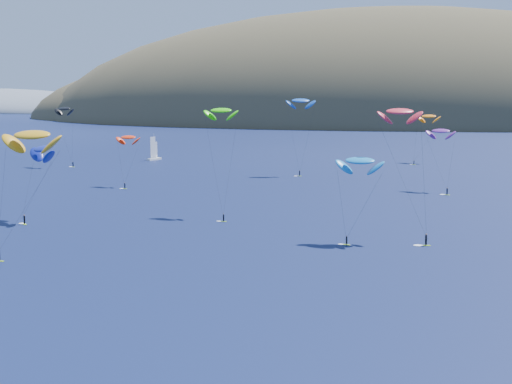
{
  "coord_description": "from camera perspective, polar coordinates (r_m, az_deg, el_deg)",
  "views": [
    {
      "loc": [
        25.16,
        -47.13,
        28.18
      ],
      "look_at": [
        0.81,
        80.0,
        9.0
      ],
      "focal_mm": 50.0,
      "sensor_mm": 36.0,
      "label": 1
    }
  ],
  "objects": [
    {
      "name": "kitesurfer_4",
      "position": [
        229.96,
        3.6,
        7.31
      ],
      "size": [
        9.73,
        8.51,
        26.29
      ],
      "rotation": [
        0.0,
        0.0,
        0.28
      ],
      "color": "#9CDC18",
      "rests_on": "ground"
    },
    {
      "name": "sailboat",
      "position": [
        278.89,
        -8.16,
        2.73
      ],
      "size": [
        8.62,
        7.85,
        10.28
      ],
      "rotation": [
        0.0,
        0.0,
        -0.36
      ],
      "color": "white",
      "rests_on": "ground"
    },
    {
      "name": "kitesurfer_12",
      "position": [
        262.84,
        -15.08,
        6.44
      ],
      "size": [
        8.96,
        6.18,
        22.72
      ],
      "rotation": [
        0.0,
        0.0,
        -0.33
      ],
      "color": "#9CDC18",
      "rests_on": "ground"
    },
    {
      "name": "kitesurfer_10",
      "position": [
        157.7,
        -16.72,
        3.32
      ],
      "size": [
        10.0,
        12.02,
        17.78
      ],
      "rotation": [
        0.0,
        0.0,
        -0.71
      ],
      "color": "#9CDC18",
      "rests_on": "ground"
    },
    {
      "name": "island",
      "position": [
        610.9,
        12.2,
        4.59
      ],
      "size": [
        730.0,
        300.0,
        210.0
      ],
      "color": "#3D3526",
      "rests_on": "ground"
    },
    {
      "name": "kitesurfer_6",
      "position": [
        201.28,
        14.57,
        4.74
      ],
      "size": [
        8.32,
        12.8,
        18.37
      ],
      "rotation": [
        0.0,
        0.0,
        -0.28
      ],
      "color": "#9CDC18",
      "rests_on": "ground"
    },
    {
      "name": "kitesurfer_2",
      "position": [
        128.66,
        -17.49,
        4.38
      ],
      "size": [
        10.88,
        12.96,
        22.93
      ],
      "rotation": [
        0.0,
        0.0,
        -0.07
      ],
      "color": "#9CDC18",
      "rests_on": "ground"
    },
    {
      "name": "kitesurfer_3",
      "position": [
        158.17,
        -2.82,
        6.52
      ],
      "size": [
        7.56,
        12.19,
        25.07
      ],
      "rotation": [
        0.0,
        0.0,
        -0.05
      ],
      "color": "#9CDC18",
      "rests_on": "ground"
    },
    {
      "name": "kitesurfer_11",
      "position": [
        275.29,
        13.66,
        5.91
      ],
      "size": [
        10.55,
        14.34,
        19.61
      ],
      "rotation": [
        0.0,
        0.0,
        -0.4
      ],
      "color": "#9CDC18",
      "rests_on": "ground"
    },
    {
      "name": "kitesurfer_9",
      "position": [
        135.26,
        11.45,
        6.3
      ],
      "size": [
        10.18,
        9.96,
        25.85
      ],
      "rotation": [
        0.0,
        0.0,
        0.15
      ],
      "color": "#9CDC18",
      "rests_on": "ground"
    },
    {
      "name": "kitesurfer_5",
      "position": [
        130.92,
        8.31,
        2.49
      ],
      "size": [
        8.95,
        7.06,
        17.21
      ],
      "rotation": [
        0.0,
        0.0,
        -0.18
      ],
      "color": "#9CDC18",
      "rests_on": "ground"
    },
    {
      "name": "kitesurfer_1",
      "position": [
        207.15,
        -10.19,
        4.32
      ],
      "size": [
        7.48,
        9.62,
        15.85
      ],
      "rotation": [
        0.0,
        0.0,
        -0.14
      ],
      "color": "#9CDC18",
      "rests_on": "ground"
    },
    {
      "name": "headland",
      "position": [
        926.19,
        -19.8,
        5.98
      ],
      "size": [
        460.0,
        250.0,
        60.0
      ],
      "color": "slate",
      "rests_on": "ground"
    }
  ]
}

